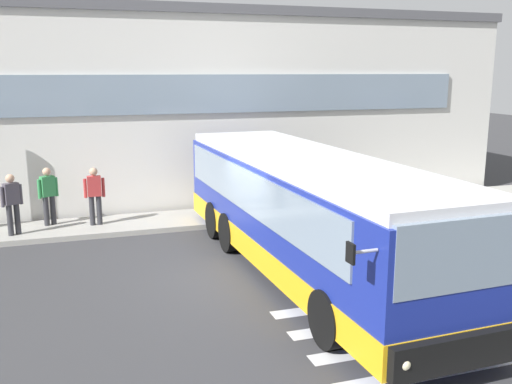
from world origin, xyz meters
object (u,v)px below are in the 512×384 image
at_px(safety_bollard_yellow, 269,211).
at_px(bus_main_foreground, 306,216).
at_px(passenger_near_column, 12,201).
at_px(passenger_by_doorway, 48,192).
at_px(passenger_at_curb_edge, 95,193).

bearing_deg(safety_bollard_yellow, bus_main_foreground, -97.51).
bearing_deg(passenger_near_column, passenger_by_doorway, 42.40).
xyz_separation_m(passenger_by_doorway, passenger_at_curb_edge, (1.28, -0.42, -0.03)).
xyz_separation_m(passenger_by_doorway, safety_bollard_yellow, (6.17, -1.60, -0.66)).
xyz_separation_m(passenger_near_column, safety_bollard_yellow, (7.05, -0.79, -0.63)).
bearing_deg(passenger_by_doorway, passenger_at_curb_edge, -18.38).
height_order(passenger_near_column, passenger_at_curb_edge, same).
relative_size(bus_main_foreground, passenger_at_curb_edge, 6.43).
bearing_deg(passenger_near_column, safety_bollard_yellow, -6.42).
relative_size(passenger_by_doorway, safety_bollard_yellow, 1.86).
bearing_deg(passenger_at_curb_edge, passenger_by_doorway, 161.62).
xyz_separation_m(passenger_at_curb_edge, safety_bollard_yellow, (4.89, -1.18, -0.63)).
relative_size(passenger_near_column, passenger_by_doorway, 1.00).
xyz_separation_m(passenger_near_column, passenger_by_doorway, (0.88, 0.81, 0.03)).
bearing_deg(passenger_by_doorway, passenger_near_column, -137.60).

